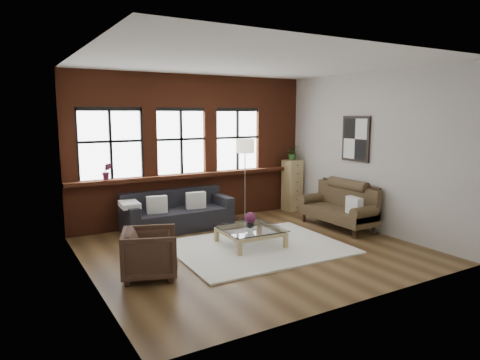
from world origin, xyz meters
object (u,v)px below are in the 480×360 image
vintage_settee (338,206)px  armchair (150,253)px  dark_sofa (178,210)px  floor_lamp (245,177)px  coffee_table (250,237)px  vase (250,224)px  drawer_chest (292,185)px

vintage_settee → armchair: vintage_settee is taller
dark_sofa → armchair: bearing=-120.9°
vintage_settee → floor_lamp: size_ratio=0.90×
coffee_table → vase: (0.00, 0.00, 0.25)m
coffee_table → vase: bearing=0.0°
vase → floor_lamp: size_ratio=0.07×
vase → vintage_settee: bearing=3.6°
dark_sofa → vintage_settee: bearing=-28.3°
armchair → drawer_chest: (4.45, 2.48, 0.27)m
dark_sofa → vintage_settee: 3.33m
dark_sofa → coffee_table: dark_sofa is taller
vase → dark_sofa: bearing=112.2°
dark_sofa → floor_lamp: (1.58, -0.07, 0.59)m
armchair → floor_lamp: (2.92, 2.18, 0.63)m
vintage_settee → drawer_chest: 1.83m
dark_sofa → coffee_table: size_ratio=2.13×
floor_lamp → dark_sofa: bearing=177.6°
armchair → floor_lamp: bearing=-33.4°
armchair → coffee_table: 2.12m
armchair → vase: size_ratio=5.46×
vintage_settee → coffee_table: vintage_settee is taller
dark_sofa → armchair: dark_sofa is taller
coffee_table → floor_lamp: bearing=61.9°
vase → drawer_chest: 3.11m
coffee_table → drawer_chest: 3.13m
armchair → floor_lamp: floor_lamp is taller
dark_sofa → vase: 1.85m
coffee_table → vase: 0.25m
vintage_settee → armchair: size_ratio=2.25×
dark_sofa → vintage_settee: vintage_settee is taller
dark_sofa → drawer_chest: 3.13m
coffee_table → floor_lamp: 2.04m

